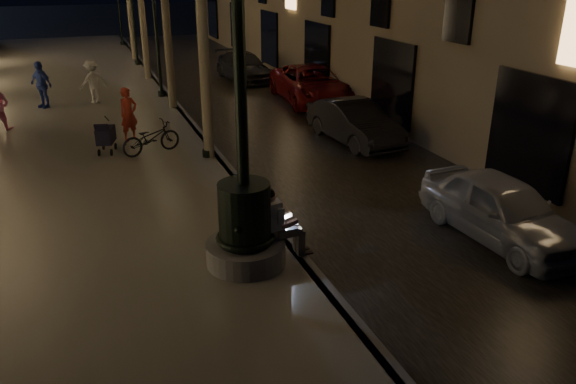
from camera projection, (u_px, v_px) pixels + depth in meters
name	position (u px, v px, depth m)	size (l,w,h in m)	color
ground	(174.00, 106.00, 21.60)	(120.00, 120.00, 0.00)	black
cobble_lane	(249.00, 99.00, 22.58)	(6.00, 45.00, 0.02)	black
promenade	(63.00, 112.00, 20.26)	(8.00, 45.00, 0.20)	slate
curb_strip	(174.00, 103.00, 21.56)	(0.25, 45.00, 0.20)	#59595B
fountain_lamppost	(244.00, 210.00, 9.56)	(1.40, 1.40, 5.21)	#59595B
seated_man_laptop	(278.00, 221.00, 9.87)	(0.97, 0.33, 1.34)	gray
lamp_curb_a	(201.00, 43.00, 14.21)	(0.36, 0.36, 4.81)	black
lamp_curb_b	(155.00, 16.00, 21.14)	(0.36, 0.36, 4.81)	black
lamp_curb_c	(132.00, 3.00, 28.07)	(0.36, 0.36, 4.81)	black
stroller	(106.00, 135.00, 15.47)	(0.59, 1.00, 1.01)	black
car_front	(502.00, 209.00, 11.01)	(1.52, 3.77, 1.28)	#A5A7AC
car_second	(354.00, 122.00, 17.01)	(1.34, 3.84, 1.27)	black
car_third	(312.00, 84.00, 21.92)	(2.33, 5.04, 1.40)	maroon
car_rear	(244.00, 67.00, 26.13)	(1.73, 4.25, 1.23)	#29292D
pedestrian_red	(129.00, 114.00, 16.47)	(0.58, 0.38, 1.58)	#B23223
pedestrian_white	(93.00, 81.00, 20.95)	(1.05, 0.60, 1.62)	silver
pedestrian_blue	(41.00, 85.00, 20.25)	(0.98, 0.41, 1.67)	navy
bicycle	(151.00, 138.00, 15.45)	(0.59, 1.69, 0.89)	black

